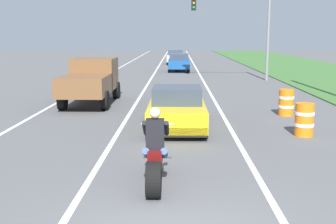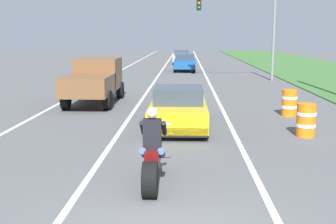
{
  "view_description": "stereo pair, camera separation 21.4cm",
  "coord_description": "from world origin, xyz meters",
  "px_view_note": "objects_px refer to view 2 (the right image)",
  "views": [
    {
      "loc": [
        0.05,
        -5.73,
        3.01
      ],
      "look_at": [
        -0.19,
        5.48,
        1.0
      ],
      "focal_mm": 45.76,
      "sensor_mm": 36.0,
      "label": 1
    },
    {
      "loc": [
        0.27,
        -5.72,
        3.01
      ],
      "look_at": [
        -0.19,
        5.48,
        1.0
      ],
      "focal_mm": 45.76,
      "sensor_mm": 36.0,
      "label": 2
    }
  ],
  "objects_px": {
    "distant_car_far_ahead": "(185,62)",
    "pickup_truck_left_lane_brown": "(94,79)",
    "construction_barrel_nearest": "(306,120)",
    "traffic_light_mast_near": "(248,19)",
    "construction_barrel_mid": "(289,103)",
    "motorcycle_with_rider": "(152,158)",
    "distant_car_further_ahead": "(181,57)",
    "sports_car_yellow": "(178,109)"
  },
  "relations": [
    {
      "from": "sports_car_yellow",
      "to": "traffic_light_mast_near",
      "type": "bearing_deg",
      "value": 74.13
    },
    {
      "from": "traffic_light_mast_near",
      "to": "sports_car_yellow",
      "type": "bearing_deg",
      "value": -105.87
    },
    {
      "from": "motorcycle_with_rider",
      "to": "construction_barrel_mid",
      "type": "distance_m",
      "value": 9.15
    },
    {
      "from": "motorcycle_with_rider",
      "to": "construction_barrel_nearest",
      "type": "relative_size",
      "value": 2.21
    },
    {
      "from": "construction_barrel_nearest",
      "to": "construction_barrel_mid",
      "type": "height_order",
      "value": "same"
    },
    {
      "from": "sports_car_yellow",
      "to": "distant_car_far_ahead",
      "type": "distance_m",
      "value": 22.64
    },
    {
      "from": "motorcycle_with_rider",
      "to": "traffic_light_mast_near",
      "type": "xyz_separation_m",
      "value": [
        4.76,
        20.93,
        3.46
      ]
    },
    {
      "from": "pickup_truck_left_lane_brown",
      "to": "construction_barrel_mid",
      "type": "bearing_deg",
      "value": -18.26
    },
    {
      "from": "traffic_light_mast_near",
      "to": "distant_car_further_ahead",
      "type": "bearing_deg",
      "value": 105.33
    },
    {
      "from": "motorcycle_with_rider",
      "to": "traffic_light_mast_near",
      "type": "height_order",
      "value": "traffic_light_mast_near"
    },
    {
      "from": "traffic_light_mast_near",
      "to": "construction_barrel_nearest",
      "type": "height_order",
      "value": "traffic_light_mast_near"
    },
    {
      "from": "distant_car_far_ahead",
      "to": "distant_car_further_ahead",
      "type": "height_order",
      "value": "same"
    },
    {
      "from": "distant_car_further_ahead",
      "to": "distant_car_far_ahead",
      "type": "bearing_deg",
      "value": -87.8
    },
    {
      "from": "sports_car_yellow",
      "to": "traffic_light_mast_near",
      "type": "relative_size",
      "value": 0.72
    },
    {
      "from": "traffic_light_mast_near",
      "to": "distant_car_further_ahead",
      "type": "height_order",
      "value": "traffic_light_mast_near"
    },
    {
      "from": "construction_barrel_mid",
      "to": "distant_car_far_ahead",
      "type": "relative_size",
      "value": 0.25
    },
    {
      "from": "traffic_light_mast_near",
      "to": "distant_car_far_ahead",
      "type": "xyz_separation_m",
      "value": [
        -4.19,
        7.4,
        -3.28
      ]
    },
    {
      "from": "sports_car_yellow",
      "to": "motorcycle_with_rider",
      "type": "bearing_deg",
      "value": -94.26
    },
    {
      "from": "construction_barrel_nearest",
      "to": "distant_car_further_ahead",
      "type": "relative_size",
      "value": 0.25
    },
    {
      "from": "sports_car_yellow",
      "to": "distant_car_further_ahead",
      "type": "relative_size",
      "value": 1.08
    },
    {
      "from": "motorcycle_with_rider",
      "to": "distant_car_further_ahead",
      "type": "distance_m",
      "value": 37.51
    },
    {
      "from": "traffic_light_mast_near",
      "to": "construction_barrel_mid",
      "type": "distance_m",
      "value": 13.49
    },
    {
      "from": "distant_car_far_ahead",
      "to": "distant_car_further_ahead",
      "type": "distance_m",
      "value": 9.2
    },
    {
      "from": "pickup_truck_left_lane_brown",
      "to": "construction_barrel_mid",
      "type": "height_order",
      "value": "pickup_truck_left_lane_brown"
    },
    {
      "from": "construction_barrel_nearest",
      "to": "traffic_light_mast_near",
      "type": "bearing_deg",
      "value": 88.34
    },
    {
      "from": "motorcycle_with_rider",
      "to": "construction_barrel_nearest",
      "type": "height_order",
      "value": "motorcycle_with_rider"
    },
    {
      "from": "motorcycle_with_rider",
      "to": "traffic_light_mast_near",
      "type": "bearing_deg",
      "value": 77.19
    },
    {
      "from": "sports_car_yellow",
      "to": "construction_barrel_nearest",
      "type": "distance_m",
      "value": 4.03
    },
    {
      "from": "pickup_truck_left_lane_brown",
      "to": "traffic_light_mast_near",
      "type": "relative_size",
      "value": 0.8
    },
    {
      "from": "pickup_truck_left_lane_brown",
      "to": "traffic_light_mast_near",
      "type": "distance_m",
      "value": 13.52
    },
    {
      "from": "sports_car_yellow",
      "to": "traffic_light_mast_near",
      "type": "distance_m",
      "value": 16.21
    },
    {
      "from": "distant_car_far_ahead",
      "to": "pickup_truck_left_lane_brown",
      "type": "bearing_deg",
      "value": -102.54
    },
    {
      "from": "pickup_truck_left_lane_brown",
      "to": "construction_barrel_nearest",
      "type": "distance_m",
      "value": 9.77
    },
    {
      "from": "motorcycle_with_rider",
      "to": "sports_car_yellow",
      "type": "distance_m",
      "value": 5.7
    },
    {
      "from": "construction_barrel_mid",
      "to": "distant_car_further_ahead",
      "type": "xyz_separation_m",
      "value": [
        -4.37,
        29.59,
        0.27
      ]
    },
    {
      "from": "traffic_light_mast_near",
      "to": "distant_car_further_ahead",
      "type": "xyz_separation_m",
      "value": [
        -4.55,
        16.58,
        -3.28
      ]
    },
    {
      "from": "sports_car_yellow",
      "to": "construction_barrel_mid",
      "type": "relative_size",
      "value": 4.3
    },
    {
      "from": "sports_car_yellow",
      "to": "pickup_truck_left_lane_brown",
      "type": "relative_size",
      "value": 0.9
    },
    {
      "from": "sports_car_yellow",
      "to": "construction_barrel_mid",
      "type": "distance_m",
      "value": 4.72
    },
    {
      "from": "distant_car_further_ahead",
      "to": "pickup_truck_left_lane_brown",
      "type": "bearing_deg",
      "value": -97.6
    },
    {
      "from": "pickup_truck_left_lane_brown",
      "to": "construction_barrel_nearest",
      "type": "height_order",
      "value": "pickup_truck_left_lane_brown"
    },
    {
      "from": "motorcycle_with_rider",
      "to": "construction_barrel_mid",
      "type": "relative_size",
      "value": 2.21
    }
  ]
}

